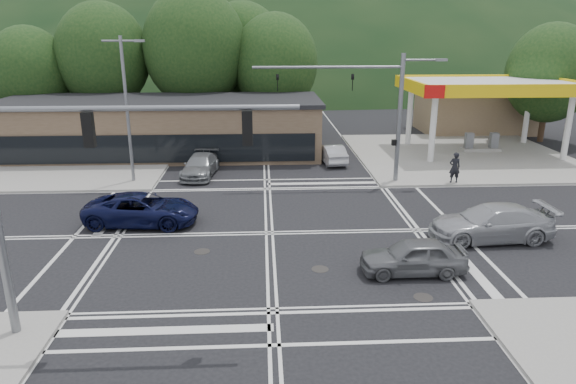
{
  "coord_description": "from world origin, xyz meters",
  "views": [
    {
      "loc": [
        -0.29,
        -22.87,
        9.3
      ],
      "look_at": [
        1.01,
        2.07,
        1.4
      ],
      "focal_mm": 32.0,
      "sensor_mm": 36.0,
      "label": 1
    }
  ],
  "objects_px": {
    "car_blue_west": "(142,209)",
    "car_queue_a": "(332,154)",
    "pedestrian": "(455,167)",
    "car_grey_center": "(413,256)",
    "car_northbound": "(200,166)",
    "car_silver_east": "(491,223)",
    "car_queue_b": "(289,143)"
  },
  "relations": [
    {
      "from": "pedestrian",
      "to": "car_blue_west",
      "type": "bearing_deg",
      "value": 17.84
    },
    {
      "from": "car_blue_west",
      "to": "car_queue_b",
      "type": "relative_size",
      "value": 1.31
    },
    {
      "from": "car_blue_west",
      "to": "car_silver_east",
      "type": "bearing_deg",
      "value": -95.55
    },
    {
      "from": "car_silver_east",
      "to": "car_grey_center",
      "type": "bearing_deg",
      "value": -56.75
    },
    {
      "from": "car_grey_center",
      "to": "car_blue_west",
      "type": "bearing_deg",
      "value": -117.09
    },
    {
      "from": "car_queue_a",
      "to": "car_northbound",
      "type": "relative_size",
      "value": 0.85
    },
    {
      "from": "car_blue_west",
      "to": "car_grey_center",
      "type": "xyz_separation_m",
      "value": [
        11.97,
        -6.08,
        -0.06
      ]
    },
    {
      "from": "pedestrian",
      "to": "car_grey_center",
      "type": "bearing_deg",
      "value": 62.84
    },
    {
      "from": "car_silver_east",
      "to": "pedestrian",
      "type": "distance_m",
      "value": 8.92
    },
    {
      "from": "car_northbound",
      "to": "pedestrian",
      "type": "bearing_deg",
      "value": -4.33
    },
    {
      "from": "car_northbound",
      "to": "car_queue_a",
      "type": "bearing_deg",
      "value": 24.52
    },
    {
      "from": "car_silver_east",
      "to": "car_northbound",
      "type": "height_order",
      "value": "car_silver_east"
    },
    {
      "from": "car_silver_east",
      "to": "car_queue_a",
      "type": "bearing_deg",
      "value": -161.91
    },
    {
      "from": "car_queue_b",
      "to": "pedestrian",
      "type": "distance_m",
      "value": 13.79
    },
    {
      "from": "car_queue_a",
      "to": "car_grey_center",
      "type": "bearing_deg",
      "value": 86.17
    },
    {
      "from": "pedestrian",
      "to": "car_queue_a",
      "type": "bearing_deg",
      "value": -41.36
    },
    {
      "from": "car_queue_b",
      "to": "car_queue_a",
      "type": "bearing_deg",
      "value": 137.11
    },
    {
      "from": "car_silver_east",
      "to": "car_queue_a",
      "type": "height_order",
      "value": "car_silver_east"
    },
    {
      "from": "car_queue_a",
      "to": "car_queue_b",
      "type": "xyz_separation_m",
      "value": [
        -2.96,
        3.65,
        0.05
      ]
    },
    {
      "from": "car_queue_a",
      "to": "car_northbound",
      "type": "distance_m",
      "value": 9.73
    },
    {
      "from": "pedestrian",
      "to": "car_silver_east",
      "type": "bearing_deg",
      "value": 79.93
    },
    {
      "from": "car_queue_b",
      "to": "car_grey_center",
      "type": "bearing_deg",
      "value": 108.02
    },
    {
      "from": "car_blue_west",
      "to": "car_queue_a",
      "type": "height_order",
      "value": "car_blue_west"
    },
    {
      "from": "car_queue_b",
      "to": "car_northbound",
      "type": "relative_size",
      "value": 0.88
    },
    {
      "from": "car_grey_center",
      "to": "pedestrian",
      "type": "xyz_separation_m",
      "value": [
        6.07,
        12.0,
        0.41
      ]
    },
    {
      "from": "car_queue_a",
      "to": "car_queue_b",
      "type": "height_order",
      "value": "car_queue_b"
    },
    {
      "from": "car_queue_a",
      "to": "car_silver_east",
      "type": "bearing_deg",
      "value": 103.57
    },
    {
      "from": "car_silver_east",
      "to": "car_blue_west",
      "type": "bearing_deg",
      "value": -101.77
    },
    {
      "from": "car_queue_a",
      "to": "car_northbound",
      "type": "height_order",
      "value": "car_northbound"
    },
    {
      "from": "car_grey_center",
      "to": "pedestrian",
      "type": "distance_m",
      "value": 13.45
    },
    {
      "from": "car_queue_a",
      "to": "car_queue_b",
      "type": "bearing_deg",
      "value": -57.46
    },
    {
      "from": "car_blue_west",
      "to": "car_silver_east",
      "type": "relative_size",
      "value": 0.99
    }
  ]
}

